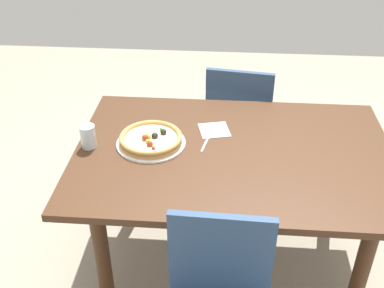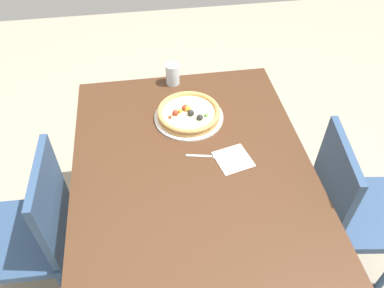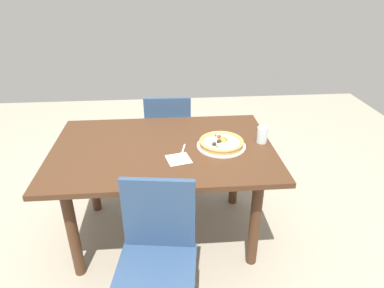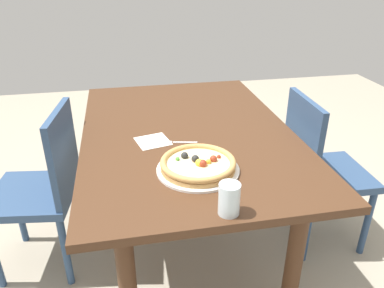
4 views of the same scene
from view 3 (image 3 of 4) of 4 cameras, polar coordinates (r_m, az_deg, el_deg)
ground_plane at (r=2.68m, az=-4.29°, el=-14.52°), size 6.00×6.00×0.00m
dining_table at (r=2.31m, az=-4.83°, el=-2.63°), size 1.46×0.99×0.74m
chair_near at (r=3.01m, az=-3.94°, el=1.42°), size 0.41×0.41×0.87m
chair_far at (r=1.84m, az=-5.89°, el=-18.26°), size 0.45×0.45×0.87m
plate at (r=2.26m, az=4.93°, el=-0.32°), size 0.32×0.32×0.01m
pizza at (r=2.25m, az=4.94°, el=0.26°), size 0.29×0.29×0.05m
fork at (r=2.19m, az=-1.57°, el=-1.22°), size 0.05×0.16×0.00m
drinking_glass at (r=2.33m, az=11.69°, el=1.52°), size 0.07×0.07×0.11m
napkin at (r=2.10m, az=-2.28°, el=-2.56°), size 0.17×0.17×0.00m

